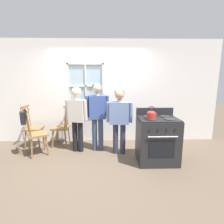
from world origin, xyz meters
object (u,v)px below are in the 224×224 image
object	(u,v)px
chair_near_wall	(62,127)
chair_center_cluster	(33,128)
person_teen_center	(97,110)
handbag	(23,118)
person_adult_right	(119,115)
potted_plant	(82,106)
stove	(157,139)
person_elderly_left	(77,113)
chair_by_window	(36,134)
kettle	(151,114)

from	to	relation	value
chair_near_wall	chair_center_cluster	distance (m)	0.70
person_teen_center	handbag	xyz separation A→B (m)	(-1.56, -0.35, -0.09)
chair_near_wall	person_adult_right	xyz separation A→B (m)	(1.44, -0.54, 0.43)
person_adult_right	potted_plant	xyz separation A→B (m)	(-0.94, 0.82, 0.09)
stove	handbag	size ratio (longest dim) A/B	3.53
chair_center_cluster	person_adult_right	size ratio (longest dim) A/B	0.72
person_teen_center	person_elderly_left	bearing A→B (deg)	-178.64
potted_plant	handbag	world-z (taller)	potted_plant
chair_near_wall	stove	distance (m)	2.39
person_elderly_left	stove	xyz separation A→B (m)	(1.72, -0.56, -0.45)
chair_near_wall	handbag	world-z (taller)	same
handbag	person_teen_center	bearing A→B (deg)	12.52
chair_center_cluster	person_elderly_left	distance (m)	1.30
handbag	chair_center_cluster	bearing A→B (deg)	97.06
chair_near_wall	person_elderly_left	xyz separation A→B (m)	(0.47, -0.39, 0.45)
person_teen_center	chair_by_window	bearing A→B (deg)	-177.55
chair_near_wall	person_teen_center	size ratio (longest dim) A/B	0.66
chair_by_window	chair_center_cluster	xyz separation A→B (m)	(-0.28, 0.50, 0.00)
chair_near_wall	person_adult_right	world-z (taller)	person_adult_right
chair_near_wall	kettle	bearing A→B (deg)	63.60
chair_by_window	stove	xyz separation A→B (m)	(2.61, -0.41, -0.00)
person_elderly_left	person_adult_right	distance (m)	0.98
kettle	handbag	distance (m)	2.67
person_teen_center	potted_plant	bearing A→B (deg)	119.16
person_teen_center	potted_plant	distance (m)	0.75
chair_near_wall	kettle	xyz separation A→B (m)	(2.01, -1.09, 0.55)
stove	potted_plant	xyz separation A→B (m)	(-1.69, 1.24, 0.52)
chair_by_window	stove	size ratio (longest dim) A/B	0.97
chair_near_wall	potted_plant	world-z (taller)	potted_plant
kettle	handbag	world-z (taller)	kettle
chair_near_wall	chair_center_cluster	xyz separation A→B (m)	(-0.70, -0.05, 0.00)
person_adult_right	kettle	size ratio (longest dim) A/B	5.96
chair_near_wall	potted_plant	size ratio (longest dim) A/B	3.51
handbag	kettle	bearing A→B (deg)	-8.98
kettle	potted_plant	bearing A→B (deg)	137.91
person_teen_center	kettle	xyz separation A→B (m)	(1.07, -0.76, 0.05)
kettle	chair_near_wall	bearing A→B (deg)	151.64
kettle	potted_plant	size ratio (longest dim) A/B	0.82
potted_plant	person_elderly_left	bearing A→B (deg)	-92.17
potted_plant	handbag	size ratio (longest dim) A/B	0.98
person_teen_center	stove	size ratio (longest dim) A/B	1.47
chair_by_window	person_elderly_left	size ratio (longest dim) A/B	0.70
person_adult_right	chair_near_wall	bearing A→B (deg)	167.42
chair_near_wall	chair_center_cluster	world-z (taller)	same
chair_near_wall	kettle	distance (m)	2.35
person_elderly_left	person_adult_right	xyz separation A→B (m)	(0.97, -0.15, -0.02)
chair_near_wall	person_adult_right	bearing A→B (deg)	71.43
person_elderly_left	kettle	size ratio (longest dim) A/B	6.11
chair_by_window	chair_near_wall	bearing A→B (deg)	-69.03
chair_near_wall	handbag	bearing A→B (deg)	-41.07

